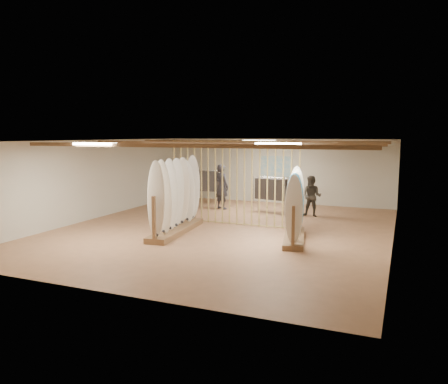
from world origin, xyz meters
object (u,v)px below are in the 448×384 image
at_px(clothing_rack_a, 205,181).
at_px(clothing_rack_b, 271,189).
at_px(rack_right, 295,217).
at_px(shopper_a, 222,184).
at_px(shopper_b, 312,194).
at_px(rack_left, 176,208).

xyz_separation_m(clothing_rack_a, clothing_rack_b, (3.32, -1.12, -0.05)).
height_order(rack_right, shopper_a, shopper_a).
distance_m(clothing_rack_b, shopper_a, 2.09).
xyz_separation_m(shopper_a, shopper_b, (3.69, -0.28, -0.18)).
height_order(rack_left, shopper_a, rack_left).
relative_size(rack_left, rack_right, 1.29).
relative_size(rack_right, shopper_b, 1.48).
height_order(shopper_a, shopper_b, shopper_a).
xyz_separation_m(clothing_rack_b, shopper_b, (1.61, -0.19, -0.07)).
height_order(rack_right, shopper_b, rack_right).
xyz_separation_m(rack_left, clothing_rack_b, (1.69, 4.43, 0.15)).
distance_m(rack_left, rack_right, 3.60).
bearing_deg(clothing_rack_b, shopper_b, 3.81).
bearing_deg(rack_right, rack_left, 174.93).
height_order(clothing_rack_a, shopper_b, shopper_b).
relative_size(rack_left, clothing_rack_b, 2.29).
bearing_deg(shopper_b, shopper_a, -178.52).
bearing_deg(clothing_rack_a, shopper_b, -25.19).
height_order(rack_right, clothing_rack_a, rack_right).
bearing_deg(clothing_rack_a, rack_left, -83.91).
relative_size(rack_right, clothing_rack_a, 1.68).
distance_m(clothing_rack_a, clothing_rack_b, 3.51).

